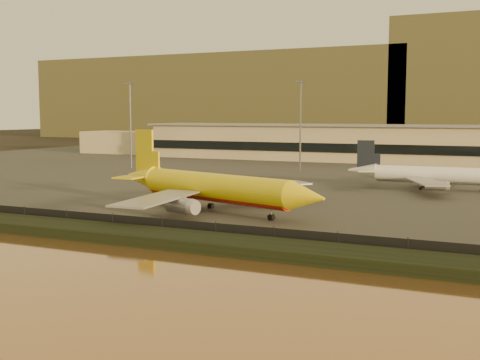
% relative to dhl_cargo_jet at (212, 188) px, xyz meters
% --- Properties ---
extents(ground, '(900.00, 900.00, 0.00)m').
position_rel_dhl_cargo_jet_xyz_m(ground, '(0.60, -7.06, -4.16)').
color(ground, black).
rests_on(ground, ground).
extents(embankment, '(320.00, 7.00, 1.40)m').
position_rel_dhl_cargo_jet_xyz_m(embankment, '(0.60, -24.06, -3.46)').
color(embankment, black).
rests_on(embankment, ground).
extents(tarmac, '(320.00, 220.00, 0.20)m').
position_rel_dhl_cargo_jet_xyz_m(tarmac, '(0.60, 87.94, -4.06)').
color(tarmac, '#2D2D2D').
rests_on(tarmac, ground).
extents(perimeter_fence, '(300.00, 0.05, 2.20)m').
position_rel_dhl_cargo_jet_xyz_m(perimeter_fence, '(0.60, -20.06, -2.86)').
color(perimeter_fence, black).
rests_on(perimeter_fence, tarmac).
extents(terminal_building, '(202.00, 25.00, 12.60)m').
position_rel_dhl_cargo_jet_xyz_m(terminal_building, '(-13.92, 118.49, 2.09)').
color(terminal_building, '#C7B18A').
rests_on(terminal_building, tarmac).
extents(apron_light_masts, '(152.20, 12.20, 25.40)m').
position_rel_dhl_cargo_jet_xyz_m(apron_light_masts, '(15.60, 67.94, 11.54)').
color(apron_light_masts, slate).
rests_on(apron_light_masts, tarmac).
extents(distant_hills, '(470.00, 160.00, 70.00)m').
position_rel_dhl_cargo_jet_xyz_m(distant_hills, '(-20.14, 332.94, 27.23)').
color(distant_hills, brown).
rests_on(distant_hills, ground).
extents(dhl_cargo_jet, '(43.47, 41.47, 13.27)m').
position_rel_dhl_cargo_jet_xyz_m(dhl_cargo_jet, '(0.00, 0.00, 0.00)').
color(dhl_cargo_jet, yellow).
rests_on(dhl_cargo_jet, tarmac).
extents(white_narrowbody_jet, '(35.84, 35.09, 10.32)m').
position_rel_dhl_cargo_jet_xyz_m(white_narrowbody_jet, '(29.33, 45.65, -0.88)').
color(white_narrowbody_jet, white).
rests_on(white_narrowbody_jet, tarmac).
extents(gse_vehicle_yellow, '(3.94, 2.46, 1.64)m').
position_rel_dhl_cargo_jet_xyz_m(gse_vehicle_yellow, '(4.43, 18.50, -3.14)').
color(gse_vehicle_yellow, yellow).
rests_on(gse_vehicle_yellow, tarmac).
extents(gse_vehicle_white, '(4.41, 3.12, 1.81)m').
position_rel_dhl_cargo_jet_xyz_m(gse_vehicle_white, '(-19.83, 31.34, -3.05)').
color(gse_vehicle_white, white).
rests_on(gse_vehicle_white, tarmac).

